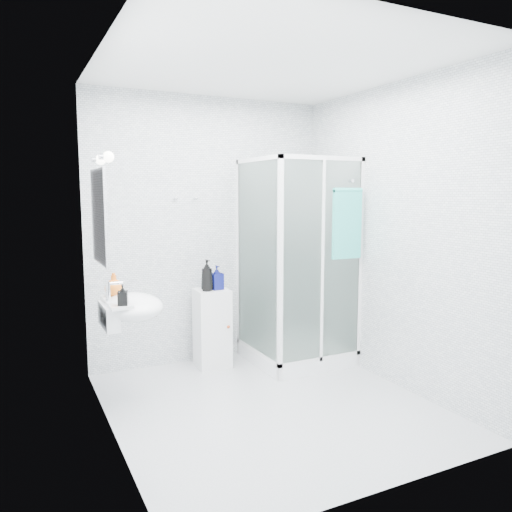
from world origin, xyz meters
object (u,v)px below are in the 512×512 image
storage_cabinet (212,328)px  hand_towel (347,222)px  shampoo_bottle_a (207,275)px  soap_dispenser_black (123,295)px  shampoo_bottle_b (217,277)px  soap_dispenser_orange (114,285)px  shower_enclosure (294,319)px  wall_basin (129,308)px

storage_cabinet → hand_towel: 1.63m
shampoo_bottle_a → soap_dispenser_black: size_ratio=1.94×
storage_cabinet → shampoo_bottle_b: bearing=-25.7°
shampoo_bottle_a → soap_dispenser_orange: size_ratio=1.60×
shower_enclosure → wall_basin: bearing=-169.2°
hand_towel → soap_dispenser_black: hand_towel is taller
wall_basin → storage_cabinet: wall_basin is taller
shower_enclosure → wall_basin: (-1.66, -0.32, 0.35)m
soap_dispenser_orange → shampoo_bottle_b: bearing=21.9°
soap_dispenser_orange → soap_dispenser_black: (-0.00, -0.36, -0.02)m
wall_basin → soap_dispenser_black: bearing=-113.8°
shampoo_bottle_b → shower_enclosure: bearing=-21.0°
shower_enclosure → shampoo_bottle_b: size_ratio=8.60×
hand_towel → shampoo_bottle_a: bearing=150.1°
shower_enclosure → hand_towel: (0.31, -0.40, 0.96)m
hand_towel → shampoo_bottle_b: (-1.01, 0.67, -0.54)m
wall_basin → soap_dispenser_orange: size_ratio=3.03×
wall_basin → storage_cabinet: size_ratio=0.74×
wall_basin → shampoo_bottle_a: shampoo_bottle_a is taller
shower_enclosure → wall_basin: 1.72m
wall_basin → hand_towel: 2.06m
wall_basin → shampoo_bottle_a: size_ratio=1.89×
shower_enclosure → soap_dispenser_black: bearing=-163.8°
storage_cabinet → soap_dispenser_orange: size_ratio=4.08×
soap_dispenser_black → wall_basin: bearing=66.2°
hand_towel → shower_enclosure: bearing=128.1°
wall_basin → hand_towel: bearing=-2.5°
storage_cabinet → wall_basin: bearing=-143.0°
storage_cabinet → hand_towel: hand_towel is taller
storage_cabinet → soap_dispenser_orange: bearing=-152.7°
shampoo_bottle_b → wall_basin: bearing=-148.6°
hand_towel → shampoo_bottle_b: size_ratio=2.77×
shampoo_bottle_a → shampoo_bottle_b: bearing=12.2°
hand_towel → soap_dispenser_orange: hand_towel is taller
soap_dispenser_black → shampoo_bottle_b: bearing=36.7°
shampoo_bottle_a → soap_dispenser_orange: (-0.93, -0.39, 0.05)m
soap_dispenser_orange → soap_dispenser_black: bearing=-90.7°
wall_basin → soap_dispenser_black: size_ratio=3.66×
wall_basin → soap_dispenser_orange: 0.24m
shower_enclosure → storage_cabinet: bearing=158.6°
shampoo_bottle_b → soap_dispenser_orange: bearing=-158.1°
soap_dispenser_orange → shampoo_bottle_a: bearing=22.9°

